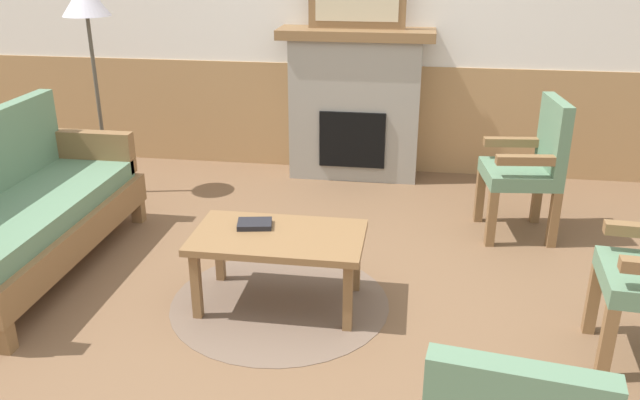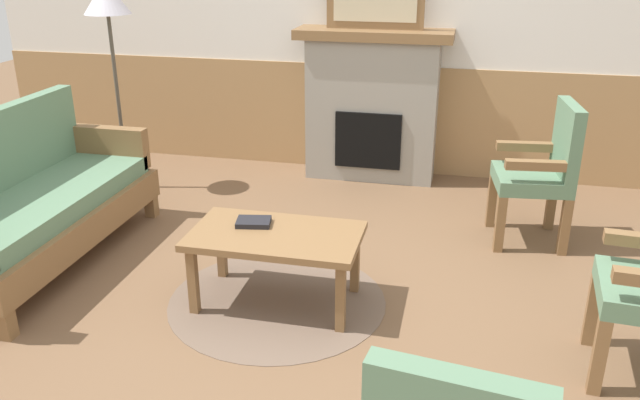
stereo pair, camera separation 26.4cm
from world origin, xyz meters
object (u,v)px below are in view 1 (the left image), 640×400
Objects in this scene: couch at (24,213)px; armchair_by_window_left at (531,162)px; fireplace at (355,103)px; floor_lamp_by_couch at (87,13)px; coffee_table at (278,243)px; book_on_table at (255,224)px.

armchair_by_window_left is (3.17, 1.05, 0.14)m from couch.
fireplace is at bearing 48.99° from couch.
floor_lamp_by_couch is (-3.30, 0.32, 0.91)m from armchair_by_window_left.
couch is at bearing -161.61° from armchair_by_window_left.
couch reaches higher than coffee_table.
book_on_table is 2.39m from floor_lamp_by_couch.
book_on_table is 0.20× the size of armchair_by_window_left.
floor_lamp_by_couch is at bearing 138.30° from book_on_table.
book_on_table is at bearing -146.16° from armchair_by_window_left.
book_on_table is 2.03m from armchair_by_window_left.
armchair_by_window_left is at bearing 33.84° from book_on_table.
couch is at bearing 174.53° from coffee_table.
fireplace reaches higher than coffee_table.
couch is 1.87× the size of coffee_table.
fireplace is 6.70× the size of book_on_table.
floor_lamp_by_couch is at bearing 174.54° from armchair_by_window_left.
floor_lamp_by_couch is (-0.14, 1.37, 1.05)m from couch.
coffee_table is 4.95× the size of book_on_table.
armchair_by_window_left is (1.68, 1.13, 0.08)m from book_on_table.
coffee_table is (-0.20, -2.27, -0.27)m from fireplace.
book_on_table is at bearing -41.70° from floor_lamp_by_couch.
fireplace is at bearing 85.08° from coffee_table.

